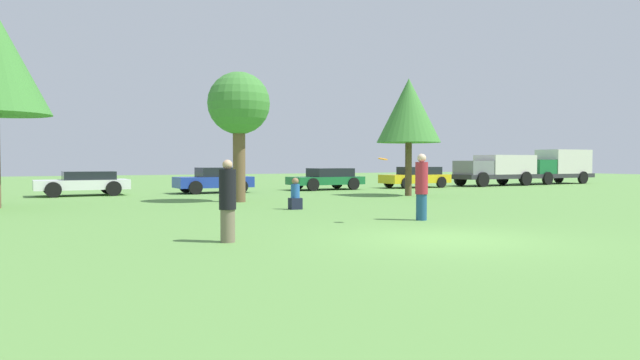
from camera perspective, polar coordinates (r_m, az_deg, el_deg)
name	(u,v)px	position (r m, az deg, el deg)	size (l,w,h in m)	color
ground_plane	(449,239)	(12.33, 12.98, -5.84)	(120.00, 120.00, 0.00)	#5B8E42
person_thrower	(228,201)	(11.59, -9.36, -2.11)	(0.35, 0.35, 1.69)	#726651
person_catcher	(422,187)	(15.96, 10.26, -0.66)	(0.35, 0.35, 1.87)	navy
frisbee	(383,159)	(14.97, 6.40, 2.13)	(0.25, 0.25, 0.08)	orange
bystander_sitting	(295,196)	(19.31, -2.53, -1.64)	(0.41, 0.34, 1.09)	#191E33
tree_1	(239,106)	(23.10, -8.23, 7.44)	(2.52, 2.52, 5.26)	brown
tree_2	(409,111)	(27.31, 8.99, 6.93)	(3.06, 3.06, 5.60)	brown
parked_car_white	(84,182)	(29.24, -22.84, -0.22)	(4.28, 2.22, 1.17)	silver
parked_car_blue	(215,180)	(29.83, -10.61, 0.04)	(3.98, 2.10, 1.33)	#1E389E
parked_car_green	(327,178)	(32.64, 0.71, 0.19)	(4.36, 2.24, 1.25)	#196633
parked_car_yellow	(416,177)	(35.71, 9.74, 0.34)	(4.49, 2.09, 1.30)	gold
delivery_truck_grey	(497,168)	(39.90, 17.50, 1.14)	(6.41, 2.52, 2.08)	#2D2D33
delivery_truck_green	(557,165)	(44.92, 22.94, 1.37)	(6.17, 2.51, 2.51)	#2D2D33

